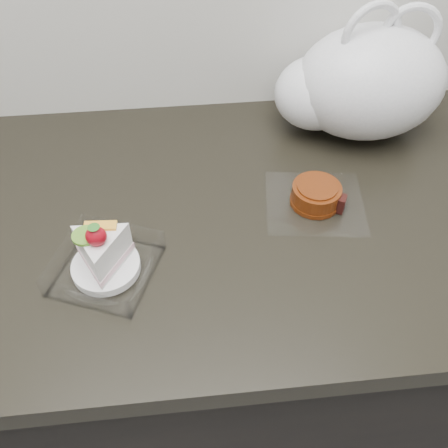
% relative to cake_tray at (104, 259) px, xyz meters
% --- Properties ---
extents(counter, '(2.04, 0.64, 0.90)m').
position_rel_cake_tray_xyz_m(counter, '(0.11, 0.11, -0.48)').
color(counter, black).
rests_on(counter, ground).
extents(cake_tray, '(0.18, 0.18, 0.11)m').
position_rel_cake_tray_xyz_m(cake_tray, '(0.00, 0.00, 0.00)').
color(cake_tray, white).
rests_on(cake_tray, counter).
extents(mooncake_wrap, '(0.18, 0.17, 0.04)m').
position_rel_cake_tray_xyz_m(mooncake_wrap, '(0.34, 0.11, -0.01)').
color(mooncake_wrap, white).
rests_on(mooncake_wrap, counter).
extents(plastic_bag, '(0.32, 0.24, 0.25)m').
position_rel_cake_tray_xyz_m(plastic_bag, '(0.46, 0.31, 0.07)').
color(plastic_bag, white).
rests_on(plastic_bag, counter).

